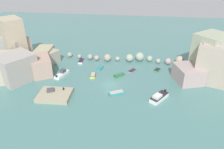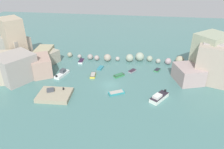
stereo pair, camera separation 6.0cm
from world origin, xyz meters
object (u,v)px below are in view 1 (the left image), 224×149
at_px(moored_boat_0, 157,70).
at_px(moored_boat_6, 116,93).
at_px(stone_dock, 55,95).
at_px(moored_boat_1, 53,92).
at_px(moored_boat_3, 119,75).
at_px(moored_boat_9, 132,71).
at_px(moored_boat_2, 159,97).
at_px(moored_boat_7, 100,68).
at_px(moored_boat_8, 62,74).
at_px(moored_boat_5, 81,61).
at_px(moored_boat_4, 93,75).

relative_size(moored_boat_0, moored_boat_6, 0.61).
xyz_separation_m(stone_dock, moored_boat_1, (-0.86, 0.99, 0.09)).
distance_m(moored_boat_3, moored_boat_9, 4.74).
bearing_deg(moored_boat_1, moored_boat_0, -169.08).
bearing_deg(moored_boat_2, stone_dock, -49.31).
distance_m(moored_boat_7, moored_boat_8, 11.52).
relative_size(stone_dock, moored_boat_1, 1.35).
height_order(moored_boat_0, moored_boat_2, moored_boat_2).
distance_m(moored_boat_5, moored_boat_7, 7.78).
height_order(moored_boat_3, moored_boat_8, moored_boat_8).
xyz_separation_m(moored_boat_6, moored_boat_8, (-16.33, 7.15, 0.29)).
bearing_deg(moored_boat_8, stone_dock, -153.56).
relative_size(moored_boat_5, moored_boat_6, 0.78).
distance_m(moored_boat_1, moored_boat_3, 18.75).
height_order(stone_dock, moored_boat_9, stone_dock).
relative_size(stone_dock, moored_boat_4, 2.46).
distance_m(moored_boat_0, moored_boat_2, 14.98).
relative_size(moored_boat_2, moored_boat_6, 1.35).
bearing_deg(moored_boat_5, stone_dock, 174.81).
distance_m(moored_boat_6, moored_boat_9, 12.49).
bearing_deg(moored_boat_7, moored_boat_5, 73.79).
bearing_deg(moored_boat_7, moored_boat_6, -142.48).
bearing_deg(moored_boat_0, moored_boat_8, 130.57).
bearing_deg(moored_boat_3, stone_dock, 0.12).
bearing_deg(moored_boat_6, moored_boat_5, 101.06).
bearing_deg(moored_boat_8, moored_boat_2, -91.09).
bearing_deg(stone_dock, moored_boat_9, 41.18).
bearing_deg(moored_boat_7, moored_boat_8, 131.85).
bearing_deg(moored_boat_2, moored_boat_8, -71.87).
relative_size(moored_boat_4, moored_boat_7, 1.12).
xyz_separation_m(moored_boat_4, moored_boat_8, (-8.75, -0.78, 0.22)).
bearing_deg(moored_boat_3, moored_boat_2, 95.36).
xyz_separation_m(moored_boat_3, moored_boat_5, (-13.00, 7.68, 0.03)).
xyz_separation_m(moored_boat_2, moored_boat_6, (-10.13, 1.10, -0.35)).
xyz_separation_m(stone_dock, moored_boat_8, (-1.89, 10.50, 0.06)).
xyz_separation_m(moored_boat_2, moored_boat_3, (-10.46, 10.01, -0.32)).
height_order(stone_dock, moored_boat_1, moored_boat_1).
bearing_deg(moored_boat_0, moored_boat_4, 134.70).
bearing_deg(moored_boat_7, moored_boat_3, -112.66).
bearing_deg(moored_boat_2, moored_boat_5, -91.59).
relative_size(moored_boat_7, moored_boat_9, 1.01).
bearing_deg(moored_boat_3, moored_boat_7, -74.80).
height_order(stone_dock, moored_boat_5, stone_dock).
distance_m(moored_boat_1, moored_boat_2, 25.46).
bearing_deg(moored_boat_7, moored_boat_0, -75.84).
height_order(moored_boat_0, moored_boat_9, moored_boat_9).
xyz_separation_m(moored_boat_4, moored_boat_7, (1.16, 5.08, -0.13)).
height_order(moored_boat_5, moored_boat_7, moored_boat_5).
distance_m(stone_dock, moored_boat_6, 14.83).
bearing_deg(moored_boat_9, stone_dock, 164.73).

